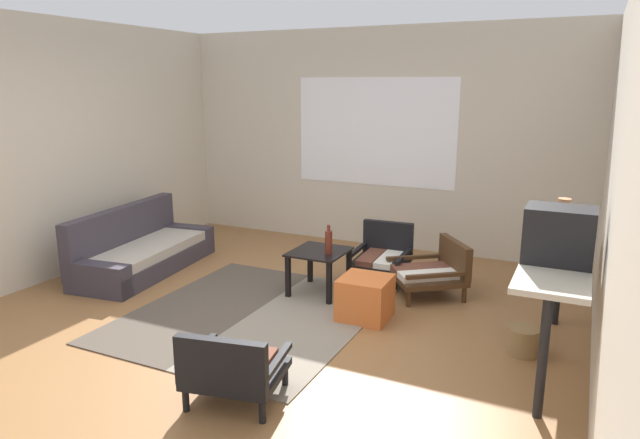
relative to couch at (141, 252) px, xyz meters
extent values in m
plane|color=olive|center=(1.95, -0.89, -0.21)|extent=(7.80, 7.80, 0.00)
cube|color=beige|center=(1.95, 2.17, 1.14)|extent=(5.60, 0.12, 2.70)
cube|color=white|center=(1.95, 2.10, 1.23)|extent=(2.06, 0.01, 1.32)
cube|color=beige|center=(4.61, -0.59, 1.14)|extent=(0.12, 6.60, 2.70)
cube|color=beige|center=(-0.71, -0.59, 1.14)|extent=(0.12, 6.60, 2.70)
cube|color=#4C4238|center=(1.28, -0.55, -0.21)|extent=(1.01, 2.31, 0.01)
cube|color=gray|center=(2.29, -0.55, -0.21)|extent=(1.01, 2.31, 0.01)
cube|color=#38333D|center=(0.07, 0.01, -0.11)|extent=(0.90, 1.85, 0.21)
cube|color=#B2A899|center=(0.10, 0.01, 0.04)|extent=(0.78, 1.66, 0.10)
cube|color=#38333D|center=(-0.22, -0.03, 0.19)|extent=(0.35, 1.79, 0.60)
cube|color=#38333D|center=(-0.03, 0.80, -0.05)|extent=(0.71, 0.26, 0.33)
cube|color=#38333D|center=(0.16, -0.79, -0.05)|extent=(0.71, 0.26, 0.33)
cube|color=black|center=(2.09, 0.21, 0.21)|extent=(0.52, 0.56, 0.02)
cube|color=black|center=(1.88, 0.45, 0.00)|extent=(0.04, 0.04, 0.42)
cube|color=black|center=(2.31, 0.45, 0.00)|extent=(0.04, 0.04, 0.42)
cube|color=black|center=(1.88, -0.03, 0.00)|extent=(0.04, 0.04, 0.42)
cube|color=black|center=(2.31, -0.03, 0.00)|extent=(0.04, 0.04, 0.42)
cylinder|color=black|center=(2.74, 0.62, -0.14)|extent=(0.04, 0.04, 0.15)
cylinder|color=black|center=(2.27, 0.60, -0.14)|extent=(0.04, 0.04, 0.15)
cylinder|color=black|center=(2.72, 1.14, -0.14)|extent=(0.04, 0.04, 0.15)
cylinder|color=black|center=(2.25, 1.12, -0.14)|extent=(0.04, 0.04, 0.15)
cube|color=black|center=(2.50, 0.87, -0.04)|extent=(0.58, 0.63, 0.05)
cube|color=silver|center=(2.59, 0.85, 0.02)|extent=(0.21, 0.55, 0.06)
cube|color=brown|center=(2.40, 0.84, 0.02)|extent=(0.21, 0.55, 0.06)
cube|color=black|center=(2.48, 1.14, 0.17)|extent=(0.55, 0.10, 0.36)
cube|color=black|center=(2.75, 0.88, 0.08)|extent=(0.07, 0.60, 0.04)
cube|color=black|center=(2.24, 0.86, 0.08)|extent=(0.07, 0.60, 0.04)
cylinder|color=black|center=(2.15, -1.60, -0.14)|extent=(0.04, 0.04, 0.15)
cylinder|color=black|center=(2.66, -1.50, -0.14)|extent=(0.04, 0.04, 0.15)
cylinder|color=black|center=(2.24, -2.04, -0.14)|extent=(0.04, 0.04, 0.15)
cylinder|color=black|center=(2.74, -1.94, -0.14)|extent=(0.04, 0.04, 0.15)
cube|color=black|center=(2.45, -1.77, -0.04)|extent=(0.68, 0.64, 0.05)
cube|color=beige|center=(2.34, -1.77, 0.02)|extent=(0.28, 0.50, 0.06)
cube|color=brown|center=(2.55, -1.73, 0.02)|extent=(0.28, 0.50, 0.06)
cube|color=black|center=(2.49, -2.00, 0.15)|extent=(0.60, 0.18, 0.32)
cube|color=black|center=(2.18, -1.82, 0.08)|extent=(0.15, 0.53, 0.04)
cube|color=black|center=(2.72, -1.72, 0.08)|extent=(0.15, 0.53, 0.04)
cylinder|color=#472D19|center=(3.00, 0.24, -0.14)|extent=(0.04, 0.04, 0.16)
cylinder|color=#472D19|center=(2.67, 0.68, -0.14)|extent=(0.04, 0.04, 0.16)
cylinder|color=#472D19|center=(3.44, 0.58, -0.14)|extent=(0.04, 0.04, 0.16)
cylinder|color=#472D19|center=(3.12, 1.01, -0.14)|extent=(0.04, 0.04, 0.16)
cube|color=#472D19|center=(3.06, 0.63, -0.03)|extent=(0.88, 0.88, 0.05)
cube|color=silver|center=(3.11, 0.53, 0.02)|extent=(0.58, 0.51, 0.06)
cube|color=brown|center=(2.98, 0.70, 0.02)|extent=(0.58, 0.51, 0.06)
cube|color=#472D19|center=(3.29, 0.80, 0.15)|extent=(0.43, 0.54, 0.33)
cube|color=#472D19|center=(3.23, 0.40, 0.08)|extent=(0.53, 0.42, 0.04)
cube|color=#472D19|center=(2.88, 0.86, 0.08)|extent=(0.53, 0.42, 0.04)
cube|color=#D1662D|center=(2.73, -0.18, -0.03)|extent=(0.44, 0.44, 0.38)
cube|color=#B2AD9E|center=(4.25, -0.36, 0.60)|extent=(0.46, 1.68, 0.04)
cylinder|color=black|center=(4.25, -1.15, 0.18)|extent=(0.06, 0.06, 0.79)
cylinder|color=black|center=(4.25, 0.42, 0.18)|extent=(0.06, 0.06, 0.79)
cube|color=black|center=(4.25, -0.52, 0.81)|extent=(0.45, 0.34, 0.38)
cube|color=black|center=(4.04, -0.52, 0.83)|extent=(0.01, 0.26, 0.27)
cylinder|color=#A87047|center=(4.25, -0.11, 0.74)|extent=(0.19, 0.19, 0.24)
cylinder|color=#A87047|center=(4.25, -0.11, 0.92)|extent=(0.10, 0.10, 0.13)
cylinder|color=#5B2319|center=(2.22, 0.15, 0.34)|extent=(0.07, 0.07, 0.23)
cylinder|color=#5B2319|center=(2.22, 0.15, 0.48)|extent=(0.03, 0.03, 0.06)
cylinder|color=olive|center=(4.07, -0.29, -0.11)|extent=(0.24, 0.24, 0.21)
camera|label=1|loc=(4.40, -4.58, 1.81)|focal=31.83mm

